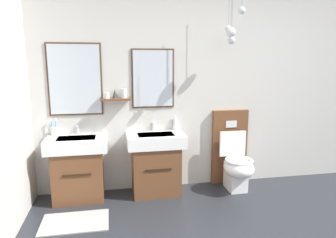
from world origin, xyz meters
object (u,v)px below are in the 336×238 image
(vanity_sink_right, at_px, (156,162))
(toothbrush_cup, at_px, (54,131))
(vanity_sink_left, at_px, (78,166))
(soap_dispenser, at_px, (175,124))
(toilet, at_px, (234,160))

(vanity_sink_right, xyz_separation_m, toothbrush_cup, (-1.20, 0.15, 0.41))
(vanity_sink_left, relative_size, soap_dispenser, 4.17)
(toilet, bearing_deg, vanity_sink_right, 179.36)
(vanity_sink_right, height_order, soap_dispenser, soap_dispenser)
(vanity_sink_right, relative_size, toothbrush_cup, 3.65)
(vanity_sink_right, distance_m, toothbrush_cup, 1.28)
(toilet, bearing_deg, vanity_sink_left, 179.66)
(vanity_sink_left, height_order, soap_dispenser, soap_dispenser)
(vanity_sink_left, distance_m, toothbrush_cup, 0.52)
(vanity_sink_right, bearing_deg, vanity_sink_left, 180.00)
(vanity_sink_left, xyz_separation_m, soap_dispenser, (1.21, 0.16, 0.44))
(vanity_sink_right, distance_m, toilet, 1.03)
(toilet, height_order, soap_dispenser, toilet)
(vanity_sink_right, bearing_deg, soap_dispenser, 29.62)
(vanity_sink_left, bearing_deg, toilet, -0.34)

